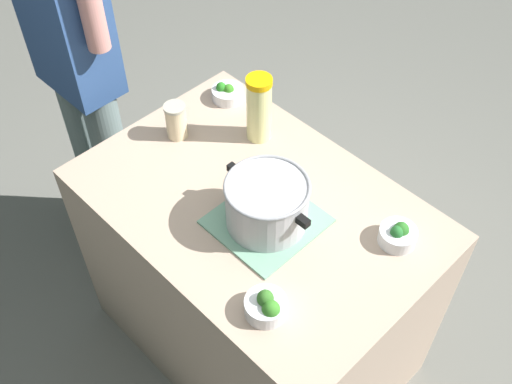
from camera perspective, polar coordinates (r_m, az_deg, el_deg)
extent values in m
plane|color=slate|center=(2.72, 0.00, -13.23)|extent=(8.00, 8.00, 0.00)
cube|color=tan|center=(2.34, 0.00, -8.06)|extent=(1.16, 0.78, 0.89)
cube|color=#75A589|center=(1.93, 0.98, -2.70)|extent=(0.30, 0.32, 0.01)
cylinder|color=#B7B7BC|center=(1.86, 1.01, -1.11)|extent=(0.25, 0.25, 0.16)
torus|color=#99999E|center=(1.81, 1.05, 0.52)|extent=(0.26, 0.26, 0.01)
cube|color=black|center=(1.77, 4.37, -2.72)|extent=(0.04, 0.02, 0.02)
cube|color=black|center=(1.90, -2.07, 2.12)|extent=(0.04, 0.02, 0.02)
cylinder|color=#F3ED99|center=(2.12, 0.27, 7.50)|extent=(0.09, 0.09, 0.23)
cylinder|color=#F9AE07|center=(2.04, 0.28, 10.18)|extent=(0.09, 0.09, 0.02)
ellipsoid|color=yellow|center=(2.09, 0.02, 9.06)|extent=(0.04, 0.04, 0.01)
cylinder|color=beige|center=(2.18, -7.38, 6.44)|extent=(0.07, 0.07, 0.12)
cylinder|color=#B2AD99|center=(2.13, -7.55, 7.78)|extent=(0.08, 0.08, 0.01)
cylinder|color=silver|center=(1.91, 12.95, -3.97)|extent=(0.12, 0.12, 0.05)
ellipsoid|color=#2C7025|center=(1.90, 13.26, -3.46)|extent=(0.05, 0.05, 0.06)
ellipsoid|color=#367C1B|center=(1.90, 13.03, -3.61)|extent=(0.04, 0.04, 0.05)
ellipsoid|color=#276D2D|center=(1.89, 12.89, -3.68)|extent=(0.04, 0.04, 0.05)
cylinder|color=silver|center=(2.34, -2.61, 9.06)|extent=(0.12, 0.12, 0.04)
ellipsoid|color=#277820|center=(2.33, -3.24, 9.61)|extent=(0.04, 0.04, 0.04)
ellipsoid|color=#357C20|center=(2.33, -2.54, 9.43)|extent=(0.04, 0.04, 0.05)
cylinder|color=silver|center=(1.73, 0.90, -10.55)|extent=(0.12, 0.12, 0.05)
ellipsoid|color=#346E25|center=(1.70, 0.86, -9.81)|extent=(0.05, 0.05, 0.05)
ellipsoid|color=#387F26|center=(1.69, 1.39, -10.82)|extent=(0.05, 0.05, 0.06)
cylinder|color=slate|center=(2.76, -12.82, 1.76)|extent=(0.14, 0.14, 0.86)
cylinder|color=slate|center=(2.89, -15.12, 3.80)|extent=(0.14, 0.14, 0.86)
cube|color=#2E4E86|center=(2.39, -17.23, 14.97)|extent=(0.34, 0.20, 0.57)
cylinder|color=tan|center=(2.16, -15.00, 16.06)|extent=(0.08, 0.08, 0.30)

